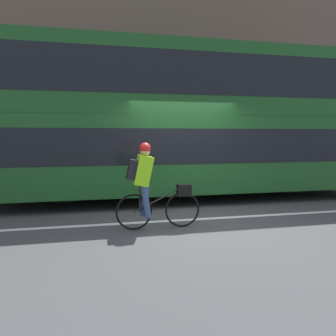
{
  "coord_description": "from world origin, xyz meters",
  "views": [
    {
      "loc": [
        -2.0,
        -6.1,
        1.72
      ],
      "look_at": [
        -0.43,
        0.98,
        1.0
      ],
      "focal_mm": 35.0,
      "sensor_mm": 36.0,
      "label": 1
    }
  ],
  "objects_px": {
    "bus": "(186,118)",
    "trash_bin": "(274,164)",
    "street_sign_post": "(72,138)",
    "cyclist_on_bike": "(149,183)"
  },
  "relations": [
    {
      "from": "bus",
      "to": "trash_bin",
      "type": "height_order",
      "value": "bus"
    },
    {
      "from": "bus",
      "to": "trash_bin",
      "type": "bearing_deg",
      "value": 34.81
    },
    {
      "from": "cyclist_on_bike",
      "to": "street_sign_post",
      "type": "bearing_deg",
      "value": 106.31
    },
    {
      "from": "trash_bin",
      "to": "street_sign_post",
      "type": "height_order",
      "value": "street_sign_post"
    },
    {
      "from": "bus",
      "to": "trash_bin",
      "type": "relative_size",
      "value": 11.62
    },
    {
      "from": "cyclist_on_bike",
      "to": "trash_bin",
      "type": "height_order",
      "value": "cyclist_on_bike"
    },
    {
      "from": "cyclist_on_bike",
      "to": "street_sign_post",
      "type": "height_order",
      "value": "street_sign_post"
    },
    {
      "from": "street_sign_post",
      "to": "trash_bin",
      "type": "bearing_deg",
      "value": 0.04
    },
    {
      "from": "bus",
      "to": "cyclist_on_bike",
      "type": "xyz_separation_m",
      "value": [
        -1.46,
        -2.74,
        -1.33
      ]
    },
    {
      "from": "bus",
      "to": "cyclist_on_bike",
      "type": "distance_m",
      "value": 3.38
    }
  ]
}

